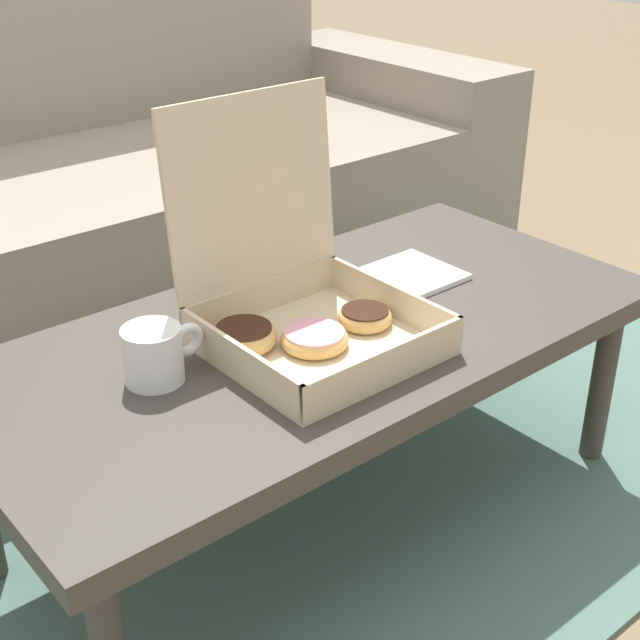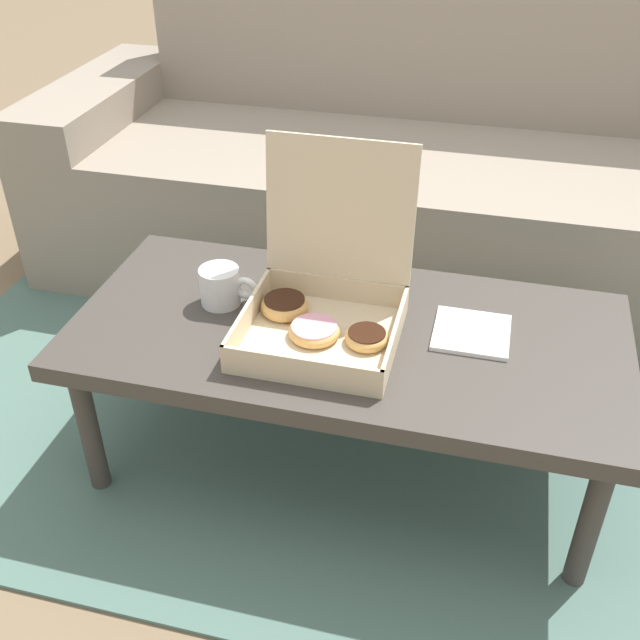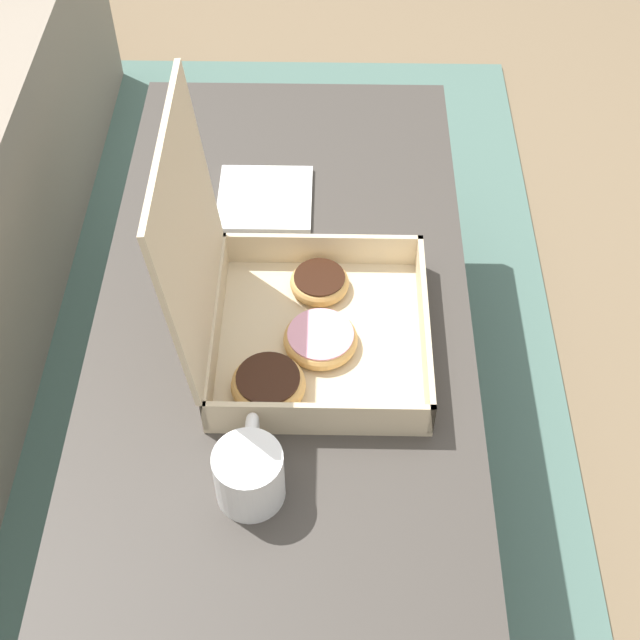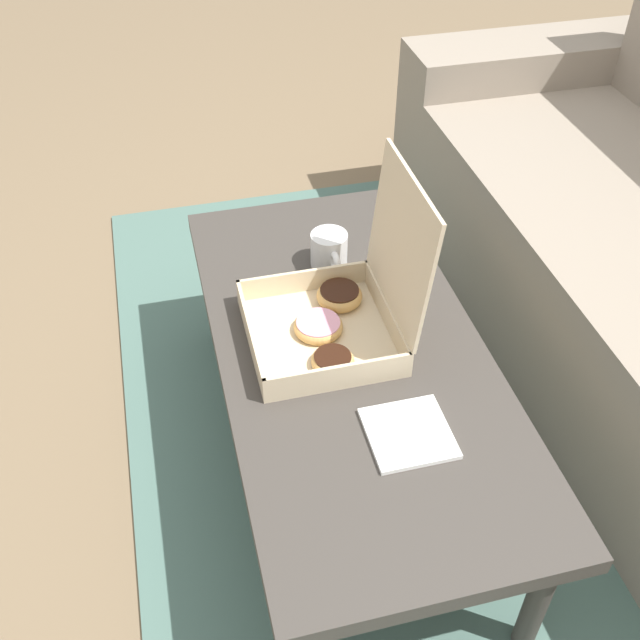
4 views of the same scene
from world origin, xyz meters
The scene contains 7 objects.
ground_plane centered at (0.00, 0.00, 0.00)m, with size 12.00×12.00×0.00m, color #756047.
area_rug centered at (0.00, 0.30, 0.01)m, with size 2.40×1.89×0.01m, color #4C6B60.
couch centered at (0.00, 0.82, 0.32)m, with size 2.28×0.83×0.96m.
coffee_table centered at (0.00, -0.13, 0.34)m, with size 1.16×0.56×0.38m.
pastry_box centered at (-0.05, -0.14, 0.45)m, with size 0.31×0.33×0.37m.
coffee_mug centered at (-0.29, -0.10, 0.42)m, with size 0.13×0.09×0.08m.
napkin_stack centered at (0.25, -0.09, 0.39)m, with size 0.15×0.15×0.01m.
Camera 2 is at (0.26, -1.38, 1.28)m, focal length 42.00 mm.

